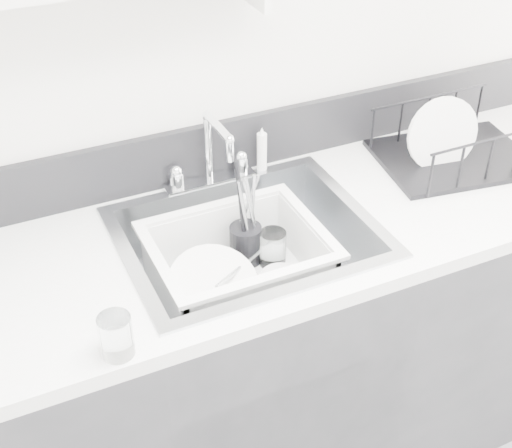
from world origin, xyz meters
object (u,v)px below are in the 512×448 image
sink (248,261)px  dish_rack (457,137)px  counter_run (249,360)px  wash_tub (238,264)px

sink → dish_rack: 0.72m
counter_run → sink: (0.00, 0.00, 0.37)m
sink → wash_tub: bearing=-160.7°
sink → wash_tub: sink is taller
sink → dish_rack: bearing=6.1°
sink → dish_rack: dish_rack is taller
wash_tub → counter_run: bearing=19.3°
counter_run → dish_rack: 0.88m
counter_run → sink: sink is taller
wash_tub → dish_rack: dish_rack is taller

